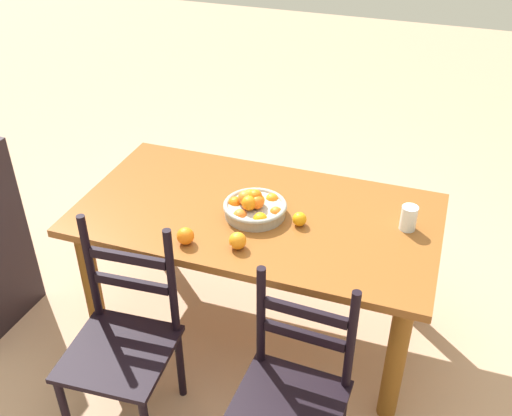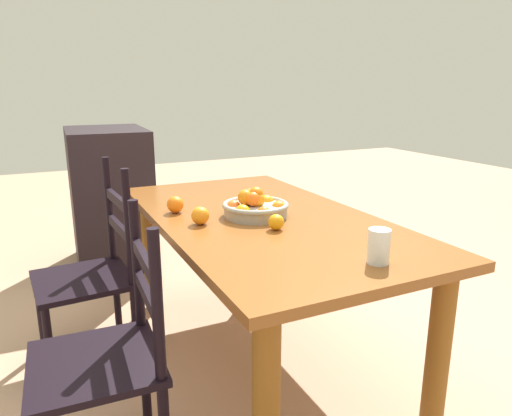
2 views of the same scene
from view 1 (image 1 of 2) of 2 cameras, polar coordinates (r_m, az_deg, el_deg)
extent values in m
plane|color=tan|center=(3.30, 0.09, -10.90)|extent=(12.00, 12.00, 0.00)
cube|color=brown|center=(2.85, 0.11, -0.65)|extent=(1.72, 0.92, 0.04)
cylinder|color=brown|center=(3.25, 14.98, -5.07)|extent=(0.09, 0.09, 0.69)
cylinder|color=brown|center=(3.59, -9.51, -0.21)|extent=(0.09, 0.09, 0.69)
cylinder|color=brown|center=(2.72, 13.23, -14.05)|extent=(0.09, 0.09, 0.69)
cylinder|color=brown|center=(3.12, -15.50, -7.12)|extent=(0.09, 0.09, 0.69)
cube|color=black|center=(2.65, -13.03, -13.42)|extent=(0.46, 0.46, 0.03)
cylinder|color=black|center=(2.78, -17.86, -18.14)|extent=(0.04, 0.04, 0.41)
cylinder|color=black|center=(2.98, -14.18, -12.90)|extent=(0.04, 0.04, 0.41)
cylinder|color=black|center=(2.85, -7.29, -14.64)|extent=(0.04, 0.04, 0.41)
cylinder|color=black|center=(2.65, -15.63, -5.50)|extent=(0.04, 0.04, 0.53)
cylinder|color=black|center=(2.51, -8.09, -7.08)|extent=(0.04, 0.04, 0.53)
cube|color=black|center=(2.61, -11.85, -7.10)|extent=(0.34, 0.05, 0.04)
cube|color=black|center=(2.52, -12.21, -4.73)|extent=(0.34, 0.05, 0.04)
cube|color=black|center=(2.39, 3.05, -18.57)|extent=(0.43, 0.43, 0.03)
cylinder|color=black|center=(2.71, 0.43, -17.53)|extent=(0.04, 0.04, 0.41)
cylinder|color=black|center=(2.36, 0.48, -10.32)|extent=(0.04, 0.04, 0.48)
cylinder|color=black|center=(2.29, 9.11, -12.50)|extent=(0.04, 0.04, 0.48)
cube|color=black|center=(2.35, 4.67, -12.11)|extent=(0.33, 0.04, 0.04)
cube|color=black|center=(2.26, 4.81, -9.99)|extent=(0.33, 0.04, 0.04)
cylinder|color=#9C998F|center=(2.80, 0.00, -0.23)|extent=(0.29, 0.29, 0.05)
torus|color=#9C998F|center=(2.79, 0.00, 0.22)|extent=(0.30, 0.30, 0.02)
sphere|color=orange|center=(2.82, -1.99, 0.40)|extent=(0.07, 0.07, 0.07)
sphere|color=orange|center=(2.73, -1.54, -0.79)|extent=(0.07, 0.07, 0.07)
sphere|color=orange|center=(2.71, 0.40, -1.13)|extent=(0.07, 0.07, 0.07)
sphere|color=orange|center=(2.76, 1.92, -0.49)|extent=(0.06, 0.06, 0.06)
sphere|color=orange|center=(2.85, 1.55, 0.79)|extent=(0.07, 0.07, 0.07)
sphere|color=orange|center=(2.87, -0.58, 1.14)|extent=(0.07, 0.07, 0.07)
sphere|color=orange|center=(2.76, 0.01, 1.09)|extent=(0.07, 0.07, 0.07)
sphere|color=orange|center=(2.77, 0.20, 0.72)|extent=(0.06, 0.06, 0.06)
sphere|color=orange|center=(2.74, -0.69, 0.47)|extent=(0.07, 0.07, 0.07)
sphere|color=orange|center=(2.78, -1.06, 0.97)|extent=(0.07, 0.07, 0.07)
sphere|color=orange|center=(2.76, -0.36, 0.73)|extent=(0.07, 0.07, 0.07)
sphere|color=orange|center=(2.75, 0.12, 0.56)|extent=(0.06, 0.06, 0.06)
sphere|color=orange|center=(2.74, 4.20, -1.07)|extent=(0.07, 0.07, 0.07)
sphere|color=orange|center=(2.59, -1.78, -3.16)|extent=(0.08, 0.08, 0.08)
sphere|color=orange|center=(2.63, -6.80, -2.69)|extent=(0.08, 0.08, 0.08)
cylinder|color=silver|center=(2.78, 14.45, -0.93)|extent=(0.07, 0.07, 0.12)
camera|label=2|loc=(1.98, 48.04, -10.03)|focal=32.73mm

